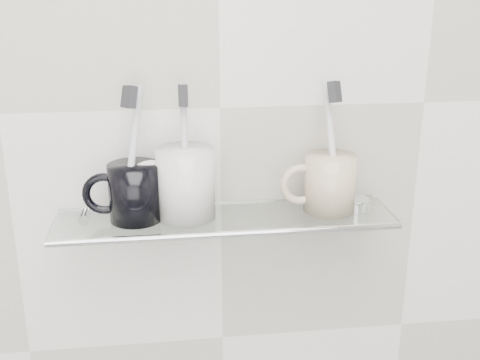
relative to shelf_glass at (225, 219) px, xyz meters
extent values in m
plane|color=silver|center=(0.00, 0.06, 0.15)|extent=(2.50, 0.00, 2.50)
cube|color=silver|center=(0.00, 0.00, 0.00)|extent=(0.50, 0.12, 0.01)
cylinder|color=silver|center=(0.00, -0.06, 0.00)|extent=(0.50, 0.01, 0.01)
cylinder|color=silver|center=(-0.21, 0.05, -0.01)|extent=(0.02, 0.03, 0.02)
cylinder|color=silver|center=(0.21, 0.05, -0.01)|extent=(0.02, 0.03, 0.02)
cylinder|color=black|center=(-0.13, 0.00, 0.05)|extent=(0.10, 0.10, 0.08)
torus|color=black|center=(-0.17, 0.00, 0.05)|extent=(0.06, 0.01, 0.06)
cylinder|color=silver|center=(-0.13, 0.00, 0.10)|extent=(0.04, 0.06, 0.18)
cube|color=#232427|center=(-0.13, 0.00, 0.19)|extent=(0.03, 0.03, 0.04)
cylinder|color=silver|center=(-0.06, 0.00, 0.06)|extent=(0.09, 0.09, 0.10)
torus|color=silver|center=(-0.10, 0.00, 0.06)|extent=(0.07, 0.01, 0.07)
cylinder|color=silver|center=(-0.06, 0.00, 0.10)|extent=(0.01, 0.04, 0.19)
cube|color=#232427|center=(-0.06, 0.00, 0.19)|extent=(0.01, 0.03, 0.03)
cylinder|color=beige|center=(0.16, 0.00, 0.05)|extent=(0.10, 0.10, 0.09)
torus|color=beige|center=(0.11, 0.00, 0.05)|extent=(0.06, 0.01, 0.06)
cylinder|color=silver|center=(0.16, 0.00, 0.10)|extent=(0.03, 0.06, 0.19)
cube|color=#232427|center=(0.16, 0.00, 0.19)|extent=(0.03, 0.03, 0.04)
cylinder|color=silver|center=(0.20, 0.00, 0.01)|extent=(0.04, 0.04, 0.02)
camera|label=1|loc=(-0.08, -0.82, 0.35)|focal=45.00mm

